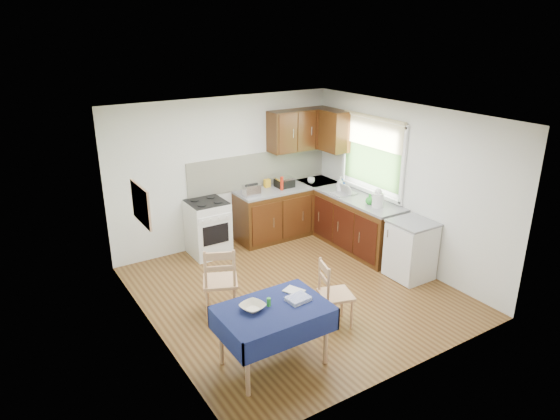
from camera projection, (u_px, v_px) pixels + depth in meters
floor at (294, 291)px, 7.11m from camera, size 4.20×4.20×0.00m
ceiling at (297, 115)px, 6.24m from camera, size 4.00×4.20×0.02m
wall_back at (225, 172)px, 8.34m from camera, size 4.00×0.02×2.50m
wall_front at (412, 270)px, 5.01m from camera, size 4.00×0.02×2.50m
wall_left at (150, 241)px, 5.67m from camera, size 0.02×4.20×2.50m
wall_right at (403, 185)px, 7.68m from camera, size 0.02×4.20×2.50m
base_cabinets at (319, 218)px, 8.64m from camera, size 1.90×2.30×0.86m
worktop_back at (288, 188)px, 8.76m from camera, size 1.90×0.60×0.04m
worktop_right at (359, 199)px, 8.17m from camera, size 0.60×1.70×0.04m
worktop_corner at (317, 182)px, 9.08m from camera, size 0.60×0.60×0.04m
splashback at (259, 170)px, 8.67m from camera, size 2.70×0.02×0.60m
upper_cabinets at (311, 130)px, 8.66m from camera, size 1.20×0.85×0.70m
stove at (208, 228)px, 8.12m from camera, size 0.60×0.61×0.92m
window at (372, 151)px, 8.08m from camera, size 0.04×1.48×1.26m
fridge at (411, 250)px, 7.37m from camera, size 0.58×0.60×0.89m
corkboard at (141, 205)px, 5.80m from camera, size 0.04×0.62×0.47m
dining_table at (273, 316)px, 5.38m from camera, size 1.18×0.80×0.72m
chair_far at (220, 279)px, 6.35m from camera, size 0.58×0.58×0.98m
chair_near at (333, 292)px, 6.17m from camera, size 0.48×0.48×0.87m
toaster at (252, 190)px, 8.24m from camera, size 0.28×0.17×0.21m
sandwich_press at (284, 182)px, 8.71m from camera, size 0.29×0.25×0.17m
sauce_bottle at (282, 184)px, 8.52m from camera, size 0.05×0.05×0.24m
yellow_packet at (267, 183)px, 8.69m from camera, size 0.11×0.08×0.14m
dish_rack at (344, 193)px, 8.35m from camera, size 0.38×0.29×0.18m
kettle at (378, 199)px, 7.72m from camera, size 0.18×0.18×0.30m
cup at (311, 180)px, 8.92m from camera, size 0.14×0.14×0.10m
soap_bottle_a at (340, 184)px, 8.43m from camera, size 0.15×0.15×0.27m
soap_bottle_b at (342, 185)px, 8.49m from camera, size 0.13×0.13×0.21m
soap_bottle_c at (370, 199)px, 7.86m from camera, size 0.15×0.15×0.17m
plate_bowl at (253, 307)px, 5.30m from camera, size 0.31×0.31×0.06m
book at (290, 294)px, 5.60m from camera, size 0.24×0.27×0.02m
spice_jar at (269, 302)px, 5.36m from camera, size 0.05×0.05×0.09m
tea_towel at (298, 299)px, 5.48m from camera, size 0.26×0.22×0.04m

